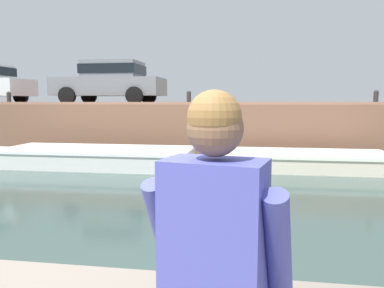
# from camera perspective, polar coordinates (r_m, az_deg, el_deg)

# --- Properties ---
(ground_plane) EXTENTS (400.00, 400.00, 0.00)m
(ground_plane) POSITION_cam_1_polar(r_m,az_deg,el_deg) (7.20, -1.12, -8.12)
(ground_plane) COLOR #384C47
(far_quay_wall) EXTENTS (60.00, 6.00, 1.72)m
(far_quay_wall) POSITION_cam_1_polar(r_m,az_deg,el_deg) (14.90, 4.18, 2.82)
(far_quay_wall) COLOR brown
(far_quay_wall) RESTS_ON ground
(far_wall_coping) EXTENTS (60.00, 0.24, 0.08)m
(far_wall_coping) POSITION_cam_1_polar(r_m,az_deg,el_deg) (12.00, 3.09, 6.22)
(far_wall_coping) COLOR #9F6C52
(far_wall_coping) RESTS_ON far_quay_wall
(boat_moored_west_white) EXTENTS (6.32, 2.02, 0.51)m
(boat_moored_west_white) POSITION_cam_1_polar(r_m,az_deg,el_deg) (10.97, -15.37, -1.91)
(boat_moored_west_white) COLOR white
(boat_moored_west_white) RESTS_ON ground
(boat_moored_central_cream) EXTENTS (5.77, 1.87, 0.46)m
(boat_moored_central_cream) POSITION_cam_1_polar(r_m,az_deg,el_deg) (10.52, 16.77, -2.45)
(boat_moored_central_cream) COLOR silver
(boat_moored_central_cream) RESTS_ON ground
(car_left_inner_grey) EXTENTS (3.93, 2.01, 1.54)m
(car_left_inner_grey) POSITION_cam_1_polar(r_m,az_deg,el_deg) (14.18, -12.22, 9.39)
(car_left_inner_grey) COLOR slate
(car_left_inner_grey) RESTS_ON far_quay_wall
(mooring_bollard_west) EXTENTS (0.15, 0.15, 0.45)m
(mooring_bollard_west) POSITION_cam_1_polar(r_m,az_deg,el_deg) (14.70, -26.13, 6.40)
(mooring_bollard_west) COLOR #2D2B28
(mooring_bollard_west) RESTS_ON far_quay_wall
(mooring_bollard_mid) EXTENTS (0.15, 0.15, 0.45)m
(mooring_bollard_mid) POSITION_cam_1_polar(r_m,az_deg,el_deg) (12.23, -0.49, 7.16)
(mooring_bollard_mid) COLOR #2D2B28
(mooring_bollard_mid) RESTS_ON far_quay_wall
(mooring_bollard_east) EXTENTS (0.15, 0.15, 0.45)m
(mooring_bollard_east) POSITION_cam_1_polar(r_m,az_deg,el_deg) (12.63, 26.23, 6.48)
(mooring_bollard_east) COLOR #2D2B28
(mooring_bollard_east) RESTS_ON far_quay_wall
(person_seated_right) EXTENTS (0.58, 0.59, 0.97)m
(person_seated_right) POSITION_cam_1_polar(r_m,az_deg,el_deg) (1.45, 3.98, -15.89)
(person_seated_right) COLOR #282833
(person_seated_right) RESTS_ON near_quay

